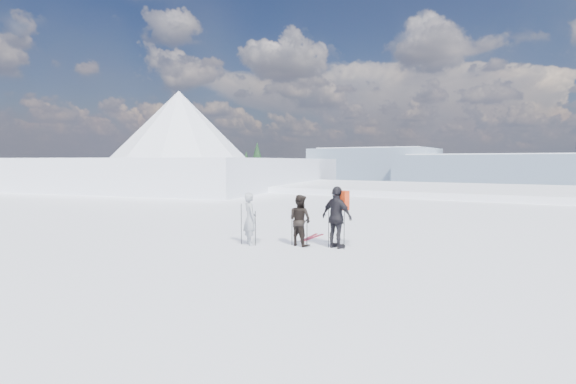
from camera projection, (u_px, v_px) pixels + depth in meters
name	position (u px, v px, depth m)	size (l,w,h in m)	color
lake_basin	(463.00, 268.00, 38.79)	(820.00, 820.00, 71.62)	white
near_ridge	(216.00, 215.00, 51.24)	(31.37, 35.68, 25.62)	white
skier_grey	(250.00, 219.00, 14.73)	(0.63, 0.41, 1.73)	#92979F
skier_dark	(300.00, 220.00, 14.58)	(0.81, 0.63, 1.67)	black
skier_pack	(337.00, 217.00, 14.15)	(1.15, 0.48, 1.97)	black
backpack	(342.00, 176.00, 14.24)	(0.42, 0.24, 0.62)	red
ski_poles	(295.00, 227.00, 14.46)	(3.31, 0.97, 1.36)	black
skis_loose	(311.00, 237.00, 16.10)	(0.37, 1.70, 0.03)	black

